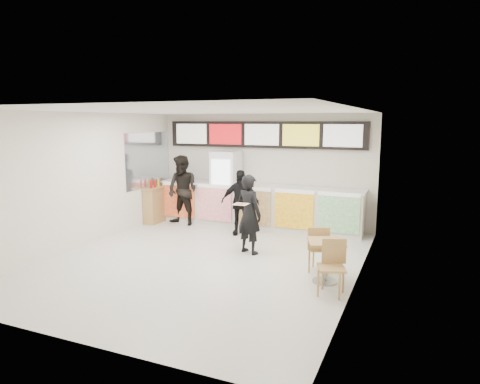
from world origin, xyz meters
The scene contains 15 objects.
floor centered at (0.00, 0.00, 0.00)m, with size 7.00×7.00×0.00m, color beige.
ceiling centered at (0.00, 0.00, 3.00)m, with size 7.00×7.00×0.00m, color white.
wall_back centered at (0.00, 3.50, 1.50)m, with size 6.00×6.00×0.00m, color silver.
wall_left centered at (-3.00, 0.00, 1.50)m, with size 7.00×7.00×0.00m, color silver.
wall_right centered at (3.00, 0.00, 1.50)m, with size 7.00×7.00×0.00m, color silver.
service_counter centered at (0.00, 3.09, 0.57)m, with size 5.56×0.77×1.14m.
menu_board centered at (0.00, 3.41, 2.45)m, with size 5.50×0.14×0.70m.
drinks_fridge centered at (-0.93, 3.11, 1.00)m, with size 0.70×0.67×2.00m.
mirror_panel centered at (-2.99, 2.45, 1.75)m, with size 0.01×2.00×1.50m, color #B2B7BF.
customer_main centered at (0.64, 0.88, 0.85)m, with size 0.62×0.41×1.70m, color black.
customer_left centered at (-1.97, 2.55, 0.95)m, with size 0.92×0.72×1.90m, color black.
customer_mid centered at (-0.14, 2.22, 0.81)m, with size 0.95×0.40×1.63m, color black.
pizza_slice centered at (0.64, 0.43, 1.16)m, with size 0.36×0.36×0.02m.
cafe_table centered at (2.50, -0.17, 0.52)m, with size 0.95×1.57×0.89m.
condiment_ledge centered at (-2.82, 2.54, 0.51)m, with size 0.36×0.89×1.19m.
Camera 1 is at (3.93, -7.36, 2.79)m, focal length 32.00 mm.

